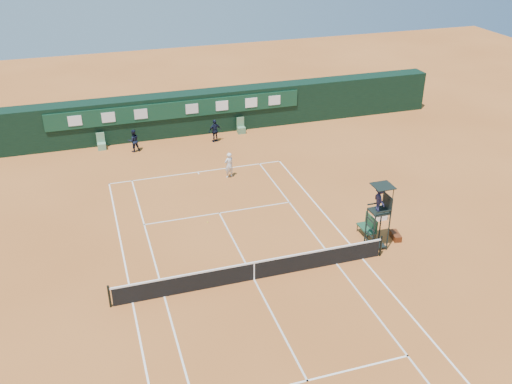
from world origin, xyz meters
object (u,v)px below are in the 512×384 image
umpire_chair (380,204)px  player (229,165)px  player_bench (369,226)px  cooler (381,213)px  tennis_net (254,270)px

umpire_chair → player: (-4.85, 9.83, -1.64)m
player_bench → umpire_chair: bearing=-98.1°
player_bench → player: size_ratio=0.73×
cooler → tennis_net: bearing=-158.6°
umpire_chair → cooler: size_ratio=5.30×
umpire_chair → player_bench: 2.15m
umpire_chair → player_bench: umpire_chair is taller
tennis_net → cooler: (8.18, 3.20, -0.18)m
tennis_net → player: 10.74m
umpire_chair → player_bench: (0.15, 1.07, -1.86)m
umpire_chair → player_bench: size_ratio=2.85×
cooler → player: size_ratio=0.39×
cooler → umpire_chair: bearing=-123.7°
tennis_net → umpire_chair: umpire_chair is taller
player → player_bench: bearing=101.6°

